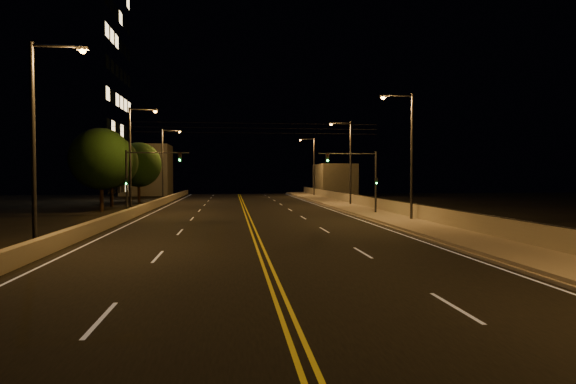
{
  "coord_description": "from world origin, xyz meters",
  "views": [
    {
      "loc": [
        -1.34,
        -10.46,
        3.5
      ],
      "look_at": [
        2.0,
        18.0,
        2.5
      ],
      "focal_mm": 30.0,
      "sensor_mm": 36.0,
      "label": 1
    }
  ],
  "objects": [
    {
      "name": "ground",
      "position": [
        0.0,
        0.0,
        0.0
      ],
      "size": [
        160.0,
        160.0,
        0.0
      ],
      "primitive_type": "plane",
      "color": "black",
      "rests_on": "ground"
    },
    {
      "name": "building_tower",
      "position": [
        -27.94,
        55.2,
        15.1
      ],
      "size": [
        24.0,
        15.0,
        31.35
      ],
      "color": "slate",
      "rests_on": "ground"
    },
    {
      "name": "parapet_rail",
      "position": [
        12.45,
        20.0,
        1.33
      ],
      "size": [
        0.06,
        120.0,
        0.06
      ],
      "primitive_type": "cylinder",
      "rotation": [
        1.57,
        0.0,
        0.0
      ],
      "color": "black",
      "rests_on": "parapet_wall"
    },
    {
      "name": "streetlight_4",
      "position": [
        -9.93,
        12.38,
        5.44
      ],
      "size": [
        2.55,
        0.28,
        9.45
      ],
      "color": "#2D2D33",
      "rests_on": "ground"
    },
    {
      "name": "streetlight_6",
      "position": [
        -9.93,
        53.16,
        5.44
      ],
      "size": [
        2.55,
        0.28,
        9.45
      ],
      "color": "#2D2D33",
      "rests_on": "ground"
    },
    {
      "name": "road",
      "position": [
        0.0,
        20.0,
        0.01
      ],
      "size": [
        18.0,
        120.0,
        0.02
      ],
      "primitive_type": "cube",
      "color": "black",
      "rests_on": "ground"
    },
    {
      "name": "streetlight_1",
      "position": [
        11.53,
        23.54,
        5.44
      ],
      "size": [
        2.55,
        0.28,
        9.45
      ],
      "color": "#2D2D33",
      "rests_on": "ground"
    },
    {
      "name": "curb",
      "position": [
        8.93,
        20.0,
        0.07
      ],
      "size": [
        0.14,
        120.0,
        0.15
      ],
      "primitive_type": "cube",
      "color": "#A09486",
      "rests_on": "ground"
    },
    {
      "name": "streetlight_5",
      "position": [
        -9.93,
        33.17,
        5.44
      ],
      "size": [
        2.55,
        0.28,
        9.45
      ],
      "color": "#2D2D33",
      "rests_on": "ground"
    },
    {
      "name": "tree_0",
      "position": [
        -13.85,
        37.73,
        5.08
      ],
      "size": [
        5.94,
        5.94,
        8.05
      ],
      "color": "black",
      "rests_on": "ground"
    },
    {
      "name": "distant_building_right",
      "position": [
        16.5,
        71.87,
        2.72
      ],
      "size": [
        6.0,
        10.0,
        5.43
      ],
      "primitive_type": "cube",
      "color": "slate",
      "rests_on": "ground"
    },
    {
      "name": "streetlight_2",
      "position": [
        11.53,
        41.81,
        5.44
      ],
      "size": [
        2.55,
        0.28,
        9.45
      ],
      "color": "#2D2D33",
      "rests_on": "ground"
    },
    {
      "name": "traffic_signal_right",
      "position": [
        9.94,
        29.76,
        3.56
      ],
      "size": [
        5.11,
        0.31,
        5.55
      ],
      "color": "#2D2D33",
      "rests_on": "ground"
    },
    {
      "name": "sidewalk",
      "position": [
        10.8,
        20.0,
        0.15
      ],
      "size": [
        3.6,
        120.0,
        0.3
      ],
      "primitive_type": "cube",
      "color": "#A09486",
      "rests_on": "ground"
    },
    {
      "name": "distant_building_left",
      "position": [
        -16.0,
        75.49,
        4.39
      ],
      "size": [
        8.0,
        8.0,
        8.77
      ],
      "primitive_type": "cube",
      "color": "slate",
      "rests_on": "ground"
    },
    {
      "name": "parapet_wall",
      "position": [
        12.45,
        20.0,
        0.8
      ],
      "size": [
        0.3,
        120.0,
        1.0
      ],
      "primitive_type": "cube",
      "color": "#A59C89",
      "rests_on": "sidewalk"
    },
    {
      "name": "jersey_barrier",
      "position": [
        -9.56,
        20.0,
        0.39
      ],
      "size": [
        0.45,
        120.0,
        0.78
      ],
      "primitive_type": "cube",
      "color": "#A59C89",
      "rests_on": "ground"
    },
    {
      "name": "lane_markings",
      "position": [
        0.0,
        19.93,
        0.02
      ],
      "size": [
        17.32,
        116.0,
        0.0
      ],
      "color": "silver",
      "rests_on": "road"
    },
    {
      "name": "streetlight_3",
      "position": [
        11.53,
        65.56,
        5.44
      ],
      "size": [
        2.55,
        0.28,
        9.45
      ],
      "color": "#2D2D33",
      "rests_on": "ground"
    },
    {
      "name": "tree_1",
      "position": [
        -14.7,
        45.29,
        5.0
      ],
      "size": [
        5.86,
        5.86,
        7.94
      ],
      "color": "black",
      "rests_on": "ground"
    },
    {
      "name": "overhead_wires",
      "position": [
        0.0,
        29.5,
        7.4
      ],
      "size": [
        22.0,
        0.03,
        0.83
      ],
      "color": "black"
    },
    {
      "name": "traffic_signal_left",
      "position": [
        -8.74,
        29.76,
        3.56
      ],
      "size": [
        5.11,
        0.31,
        5.55
      ],
      "color": "#2D2D33",
      "rests_on": "ground"
    },
    {
      "name": "tree_2",
      "position": [
        -13.02,
        52.24,
        4.83
      ],
      "size": [
        5.65,
        5.65,
        7.66
      ],
      "color": "black",
      "rests_on": "ground"
    }
  ]
}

